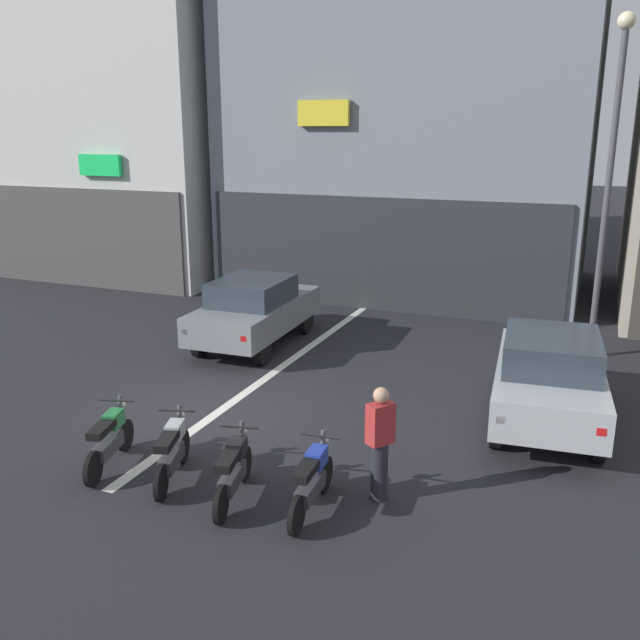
{
  "coord_description": "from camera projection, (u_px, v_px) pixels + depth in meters",
  "views": [
    {
      "loc": [
        6.15,
        -9.9,
        4.98
      ],
      "look_at": [
        1.23,
        2.0,
        1.4
      ],
      "focal_mm": 38.28,
      "sensor_mm": 36.0,
      "label": 1
    }
  ],
  "objects": [
    {
      "name": "person_by_motorcycles",
      "position": [
        380.0,
        443.0,
        9.32
      ],
      "size": [
        0.38,
        0.42,
        1.67
      ],
      "color": "#23232D",
      "rests_on": "ground"
    },
    {
      "name": "building_corner_left",
      "position": [
        139.0,
        46.0,
        25.03
      ],
      "size": [
        9.61,
        9.63,
        15.97
      ],
      "color": "silver",
      "rests_on": "ground"
    },
    {
      "name": "building_mid_block",
      "position": [
        418.0,
        102.0,
        21.7
      ],
      "size": [
        10.74,
        8.15,
        11.73
      ],
      "color": "gray",
      "rests_on": "ground"
    },
    {
      "name": "car_grey_crossing_near",
      "position": [
        255.0,
        309.0,
        16.21
      ],
      "size": [
        1.91,
        4.16,
        1.64
      ],
      "color": "black",
      "rests_on": "ground"
    },
    {
      "name": "street_lamp",
      "position": [
        611.0,
        159.0,
        14.37
      ],
      "size": [
        0.36,
        0.36,
        7.29
      ],
      "color": "#47474C",
      "rests_on": "ground"
    },
    {
      "name": "motorcycle_green_row_leftmost",
      "position": [
        109.0,
        439.0,
        10.36
      ],
      "size": [
        0.61,
        1.63,
        0.98
      ],
      "color": "black",
      "rests_on": "ground"
    },
    {
      "name": "motorcycle_black_row_centre",
      "position": [
        233.0,
        470.0,
        9.42
      ],
      "size": [
        0.57,
        1.64,
        0.98
      ],
      "color": "black",
      "rests_on": "ground"
    },
    {
      "name": "ground_plane",
      "position": [
        216.0,
        414.0,
        12.41
      ],
      "size": [
        120.0,
        120.0,
        0.0
      ],
      "primitive_type": "plane",
      "color": "#232328"
    },
    {
      "name": "lane_centre_line",
      "position": [
        335.0,
        329.0,
        17.75
      ],
      "size": [
        0.2,
        18.0,
        0.01
      ],
      "primitive_type": "cube",
      "color": "silver",
      "rests_on": "ground"
    },
    {
      "name": "car_silver_parked_kerbside",
      "position": [
        549.0,
        375.0,
        11.83
      ],
      "size": [
        2.12,
        4.24,
        1.64
      ],
      "color": "black",
      "rests_on": "ground"
    },
    {
      "name": "motorcycle_silver_row_left_mid",
      "position": [
        172.0,
        451.0,
        9.98
      ],
      "size": [
        0.67,
        1.61,
        0.98
      ],
      "color": "black",
      "rests_on": "ground"
    },
    {
      "name": "motorcycle_blue_row_right_mid",
      "position": [
        312.0,
        480.0,
        9.15
      ],
      "size": [
        0.55,
        1.67,
        0.98
      ],
      "color": "black",
      "rests_on": "ground"
    }
  ]
}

